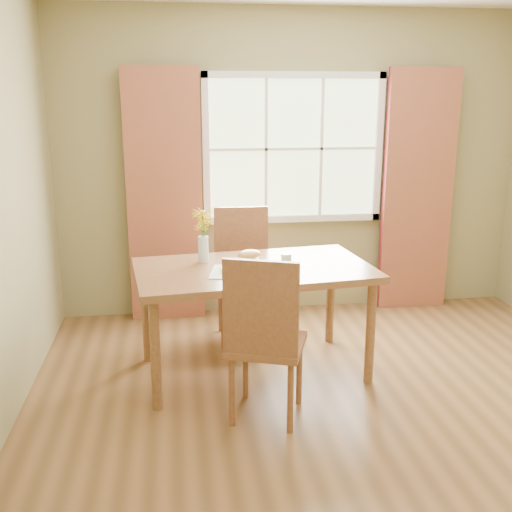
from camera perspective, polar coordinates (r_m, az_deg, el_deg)
The scene contains 12 objects.
room at distance 3.64m, azimuth 9.35°, elevation 5.14°, with size 4.24×3.84×2.74m.
window at distance 5.42m, azimuth 3.59°, elevation 10.16°, with size 1.62×0.06×1.32m.
curtain_left at distance 5.27m, azimuth -8.69°, elevation 5.50°, with size 0.65×0.08×2.20m, color maroon.
curtain_right at distance 5.72m, azimuth 15.14°, elevation 5.89°, with size 0.65×0.08×2.20m, color maroon.
dining_table at distance 4.22m, azimuth -0.23°, elevation -2.11°, with size 1.73×1.10×0.80m.
chair_near at distance 3.60m, azimuth 0.76°, elevation -7.43°, with size 0.57×0.57×1.07m.
chair_far at distance 4.94m, azimuth -1.30°, elevation -1.07°, with size 0.46×0.46×1.08m.
placemat at distance 4.06m, azimuth -1.11°, elevation -1.55°, with size 0.45×0.33×0.01m, color #EBF1CC.
plate at distance 4.06m, azimuth -1.25°, elevation -1.42°, with size 0.23×0.23×0.01m, color #A4CF33.
croissant_sandwich at distance 4.06m, azimuth -0.69°, elevation -0.37°, with size 0.22×0.20×0.14m.
water_glass at distance 4.14m, azimuth 2.88°, elevation -0.54°, with size 0.07×0.07×0.11m.
flower_vase at distance 4.28m, azimuth -5.07°, elevation 2.58°, with size 0.16×0.16×0.39m.
Camera 1 is at (-1.06, -3.42, 1.97)m, focal length 42.00 mm.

